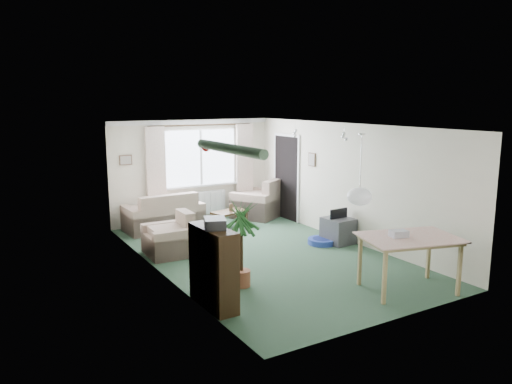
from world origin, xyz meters
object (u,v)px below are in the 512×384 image
bookshelf (213,267)px  tv_cube (338,231)px  dining_table (408,264)px  coffee_table (230,219)px  pet_bed (322,241)px  sofa (163,211)px  houseplant (241,243)px  armchair_left (169,234)px  armchair_corner (257,198)px

bookshelf → tv_cube: size_ratio=2.01×
dining_table → tv_cube: (0.75, 2.51, -0.15)m
coffee_table → bookshelf: (-2.28, -3.86, 0.39)m
pet_bed → coffee_table: bearing=113.0°
sofa → houseplant: size_ratio=1.22×
houseplant → dining_table: (2.08, -1.44, -0.28)m
armchair_left → bookshelf: bearing=-5.3°
coffee_table → armchair_corner: bearing=26.2°
armchair_left → armchair_corner: bearing=123.1°
coffee_table → dining_table: 4.85m
bookshelf → pet_bed: bearing=25.6°
armchair_left → sofa: bearing=165.2°
sofa → coffee_table: sofa is taller
houseplant → pet_bed: 2.84m
coffee_table → houseplant: 3.77m
armchair_left → pet_bed: (2.88, -0.92, -0.34)m
armchair_corner → houseplant: bearing=25.5°
tv_cube → sofa: bearing=129.5°
armchair_corner → bookshelf: (-3.31, -4.36, 0.10)m
sofa → armchair_corner: bearing=177.5°
armchair_corner → dining_table: armchair_corner is taller
bookshelf → houseplant: bearing=31.9°
armchair_left → houseplant: size_ratio=0.65×
armchair_left → houseplant: 2.16m
armchair_left → tv_cube: (3.20, -1.03, -0.14)m
sofa → houseplant: houseplant is taller
sofa → tv_cube: bearing=131.2°
houseplant → tv_cube: size_ratio=2.42×
armchair_left → coffee_table: armchair_left is taller
armchair_left → pet_bed: armchair_left is taller
bookshelf → armchair_left: bearing=80.7°
bookshelf → houseplant: 0.86m
armchair_corner → sofa: bearing=-31.3°
armchair_corner → houseplant: houseplant is taller
dining_table → armchair_left: bearing=124.7°
dining_table → sofa: bearing=109.6°
armchair_left → coffee_table: (1.94, 1.28, -0.22)m
sofa → armchair_corner: 2.42m
bookshelf → dining_table: bookshelf is taller
houseplant → armchair_left: bearing=100.0°
armchair_corner → coffee_table: armchair_corner is taller
coffee_table → dining_table: (0.51, -4.82, 0.23)m
sofa → coffee_table: size_ratio=2.10×
tv_cube → coffee_table: bearing=115.1°
houseplant → pet_bed: houseplant is taller
armchair_left → houseplant: (0.37, -2.11, 0.29)m
dining_table → bookshelf: bearing=161.0°
coffee_table → tv_cube: bearing=-61.4°
houseplant → dining_table: houseplant is taller
sofa → bookshelf: bookshelf is taller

